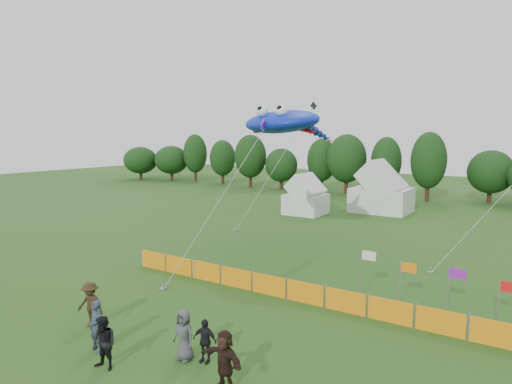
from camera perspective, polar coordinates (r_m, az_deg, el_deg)
The scene contains 14 objects.
ground at distance 18.19m, azimuth -11.10°, elevation -18.57°, with size 160.00×160.00×0.00m, color #234C16.
treeline at distance 57.47m, azimuth 23.50°, elevation 2.99°, with size 104.57×8.78×8.36m.
tent_left at distance 45.23m, azimuth 6.24°, elevation -0.72°, with size 3.65×3.65×3.22m.
tent_right at distance 47.78m, azimuth 15.42°, elevation -0.03°, with size 5.68×4.54×4.01m.
barrier_fence at distance 21.97m, azimuth 6.15°, elevation -12.42°, with size 21.90×0.06×1.00m.
flag_row at distance 22.09m, azimuth 20.51°, elevation -10.18°, with size 6.73×0.46×2.29m.
spectator_a at distance 18.21m, azimuth -19.38°, elevation -15.54°, with size 0.69×0.46×1.90m, color #2C394A.
spectator_b at distance 16.89m, azimuth -18.47°, elevation -17.50°, with size 0.89×0.69×1.83m, color black.
spectator_c at distance 20.41m, azimuth -20.00°, elevation -13.08°, with size 1.21×0.70×1.88m, color #312213.
spectator_d at distance 16.71m, azimuth -6.44°, elevation -17.97°, with size 0.91×0.38×1.55m, color black.
spectator_e at distance 16.89m, azimuth -8.98°, elevation -17.23°, with size 0.89×0.58×1.81m, color #434448.
spectator_f at distance 15.08m, azimuth -3.98°, elevation -20.19°, with size 1.74×0.56×1.88m, color black.
stingray_kite at distance 30.12m, azimuth 3.67°, elevation 8.69°, with size 6.81×17.35×9.69m.
small_kite_dark at distance 40.86m, azimuth 3.27°, elevation 4.50°, with size 2.41×10.43×10.95m.
Camera 1 is at (11.65, -11.53, 7.89)m, focal length 32.00 mm.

